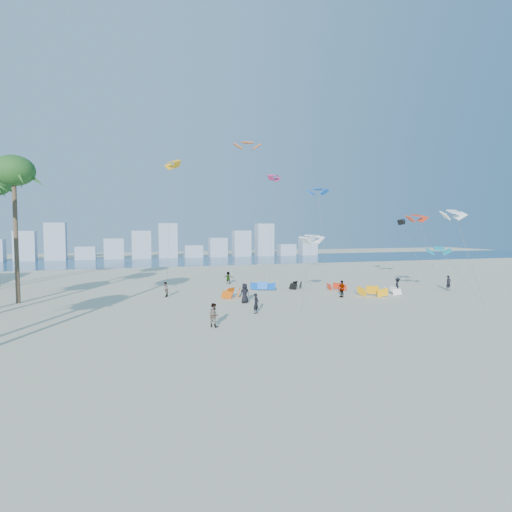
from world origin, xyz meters
name	(u,v)px	position (x,y,z in m)	size (l,w,h in m)	color
ground	(291,354)	(0.00, 0.00, 0.00)	(220.00, 220.00, 0.00)	beige
ocean	(166,261)	(0.00, 72.00, 0.01)	(220.00, 220.00, 0.00)	navy
kitesurfer_near	(256,303)	(1.58, 11.47, 0.85)	(0.62, 0.41, 1.69)	black
kitesurfer_mid	(213,315)	(-2.80, 7.84, 0.86)	(0.84, 0.65, 1.73)	gray
kitesurfers_far	(296,286)	(9.04, 20.54, 0.85)	(32.14, 15.10, 1.89)	black
grounded_kites	(311,289)	(10.56, 20.00, 0.45)	(19.53, 10.13, 1.01)	#E95A0C
flying_kites	(312,190)	(12.62, 24.37, 11.68)	(33.62, 28.76, 18.57)	white
distant_skyline	(157,245)	(-1.19, 82.00, 3.09)	(85.00, 3.00, 8.40)	#9EADBF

